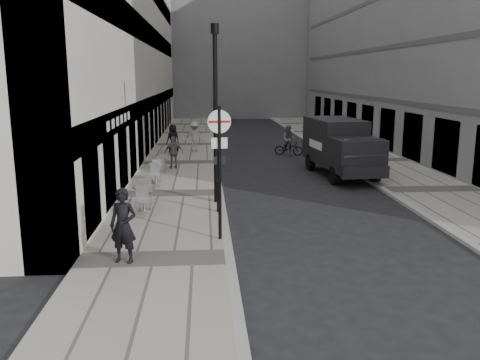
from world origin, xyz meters
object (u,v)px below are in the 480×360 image
object	(u,v)px
panel_van	(340,145)
walking_man	(123,226)
cyclist	(289,144)
lamppost	(215,106)
sign_post	(219,155)

from	to	relation	value
panel_van	walking_man	bearing A→B (deg)	-132.31
panel_van	cyclist	world-z (taller)	panel_van
lamppost	panel_van	xyz separation A→B (m)	(6.18, 5.38, -2.22)
panel_van	cyclist	bearing A→B (deg)	96.36
walking_man	sign_post	bearing A→B (deg)	50.39
walking_man	cyclist	size ratio (longest dim) A/B	1.04
lamppost	cyclist	size ratio (longest dim) A/B	3.52
panel_van	lamppost	bearing A→B (deg)	-144.50
sign_post	cyclist	xyz separation A→B (m)	(4.78, 16.54, -1.89)
sign_post	panel_van	bearing A→B (deg)	50.73
lamppost	cyclist	bearing A→B (deg)	68.31
walking_man	panel_van	distance (m)	14.53
walking_man	cyclist	distance (m)	19.69
walking_man	sign_post	distance (m)	3.42
lamppost	panel_van	distance (m)	8.49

